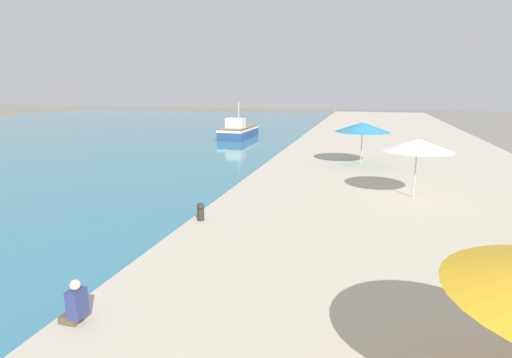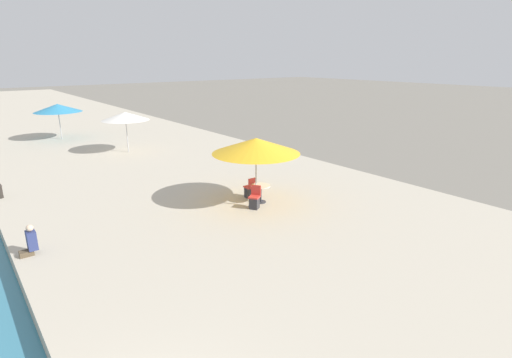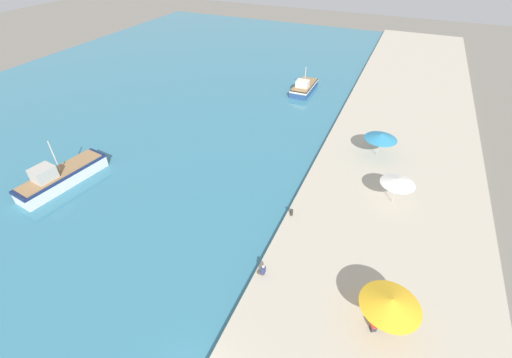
% 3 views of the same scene
% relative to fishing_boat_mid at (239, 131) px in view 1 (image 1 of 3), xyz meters
% --- Properties ---
extents(water_basin, '(56.00, 90.00, 0.04)m').
position_rel_fishing_boat_mid_xyz_m(water_basin, '(-21.30, -4.84, -0.75)').
color(water_basin, teal).
rests_on(water_basin, ground_plane).
extents(quay_promenade, '(16.00, 90.00, 0.53)m').
position_rel_fishing_boat_mid_xyz_m(quay_promenade, '(14.70, -4.84, -0.50)').
color(quay_promenade, '#BCB29E').
rests_on(quay_promenade, ground_plane).
extents(fishing_boat_mid, '(2.55, 6.31, 3.65)m').
position_rel_fishing_boat_mid_xyz_m(fishing_boat_mid, '(0.00, 0.00, 0.00)').
color(fishing_boat_mid, navy).
rests_on(fishing_boat_mid, water_basin).
extents(cafe_umbrella_white, '(2.91, 2.91, 2.53)m').
position_rel_fishing_boat_mid_xyz_m(cafe_umbrella_white, '(14.70, -21.31, 2.04)').
color(cafe_umbrella_white, '#B7B7B7').
rests_on(cafe_umbrella_white, quay_promenade).
extents(cafe_umbrella_striped, '(3.29, 3.29, 2.56)m').
position_rel_fishing_boat_mid_xyz_m(cafe_umbrella_striped, '(12.39, -14.15, 2.04)').
color(cafe_umbrella_striped, '#B7B7B7').
rests_on(cafe_umbrella_striped, quay_promenade).
extents(person_at_quay, '(0.52, 0.36, 0.95)m').
position_rel_fishing_boat_mid_xyz_m(person_at_quay, '(7.24, -33.06, 0.18)').
color(person_at_quay, brown).
rests_on(person_at_quay, quay_promenade).
extents(mooring_bollard, '(0.26, 0.26, 0.65)m').
position_rel_fishing_boat_mid_xyz_m(mooring_bollard, '(7.13, -26.52, 0.11)').
color(mooring_bollard, '#2D2823').
rests_on(mooring_bollard, quay_promenade).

